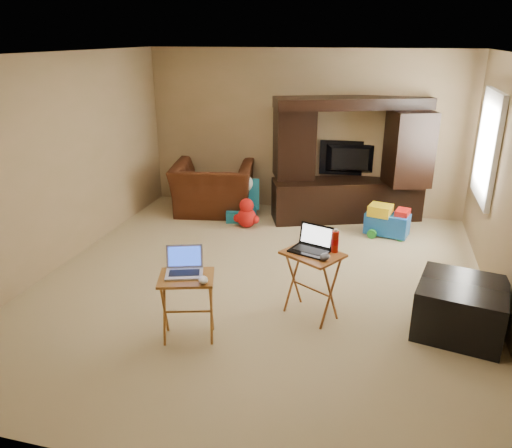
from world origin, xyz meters
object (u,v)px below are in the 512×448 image
(television, at_px, (350,159))
(mouse_left, at_px, (203,280))
(recliner, at_px, (213,188))
(mouse_right, at_px, (325,257))
(ottoman, at_px, (460,308))
(plush_toy, at_px, (247,213))
(water_bottle, at_px, (335,242))
(entertainment_center, at_px, (349,160))
(laptop_left, at_px, (184,263))
(tray_table_left, at_px, (188,308))
(child_rocker, at_px, (242,200))
(push_toy, at_px, (387,220))
(laptop_right, at_px, (310,240))
(tray_table_right, at_px, (311,285))

(television, bearing_deg, mouse_left, 71.05)
(recliner, distance_m, mouse_right, 3.57)
(recliner, height_order, mouse_left, recliner)
(television, height_order, ottoman, television)
(plush_toy, height_order, water_bottle, water_bottle)
(plush_toy, relative_size, mouse_right, 3.17)
(entertainment_center, bearing_deg, ottoman, -86.08)
(laptop_left, xyz_separation_m, water_bottle, (1.27, 0.74, 0.04))
(recliner, relative_size, tray_table_left, 1.91)
(entertainment_center, relative_size, laptop_left, 6.73)
(television, relative_size, child_rocker, 1.55)
(television, height_order, recliner, television)
(mouse_left, bearing_deg, television, 76.74)
(recliner, height_order, child_rocker, recliner)
(child_rocker, bearing_deg, mouse_right, -72.69)
(tray_table_left, distance_m, water_bottle, 1.54)
(push_toy, relative_size, laptop_right, 1.67)
(push_toy, relative_size, tray_table_right, 0.87)
(tray_table_left, bearing_deg, laptop_left, 118.18)
(recliner, height_order, laptop_right, laptop_right)
(tray_table_left, bearing_deg, plush_toy, 78.21)
(recliner, height_order, mouse_right, recliner)
(entertainment_center, xyz_separation_m, mouse_left, (-0.94, -3.75, -0.26))
(plush_toy, xyz_separation_m, water_bottle, (1.50, -2.16, 0.58))
(entertainment_center, relative_size, child_rocker, 3.73)
(laptop_right, distance_m, mouse_left, 1.13)
(push_toy, height_order, laptop_right, laptop_right)
(laptop_left, bearing_deg, child_rocker, 78.10)
(plush_toy, bearing_deg, ottoman, -38.57)
(plush_toy, xyz_separation_m, laptop_right, (1.26, -2.22, 0.59))
(push_toy, distance_m, mouse_left, 3.58)
(child_rocker, bearing_deg, ottoman, -54.25)
(mouse_right, distance_m, water_bottle, 0.23)
(tray_table_left, xyz_separation_m, mouse_right, (1.17, 0.57, 0.40))
(tray_table_left, bearing_deg, recliner, 88.63)
(laptop_left, height_order, mouse_right, laptop_left)
(ottoman, bearing_deg, child_rocker, 139.38)
(recliner, xyz_separation_m, tray_table_right, (1.99, -2.74, -0.05))
(television, xyz_separation_m, tray_table_right, (-0.08, -3.21, -0.54))
(push_toy, height_order, mouse_left, mouse_left)
(plush_toy, relative_size, mouse_left, 3.44)
(child_rocker, relative_size, mouse_right, 4.30)
(ottoman, xyz_separation_m, mouse_left, (-2.27, -0.83, 0.42))
(plush_toy, height_order, mouse_right, mouse_right)
(water_bottle, bearing_deg, child_rocker, 124.07)
(plush_toy, distance_m, mouse_right, 2.80)
(entertainment_center, relative_size, plush_toy, 5.05)
(mouse_left, xyz_separation_m, mouse_right, (0.98, 0.64, 0.05))
(television, distance_m, water_bottle, 3.13)
(television, relative_size, ottoman, 1.20)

